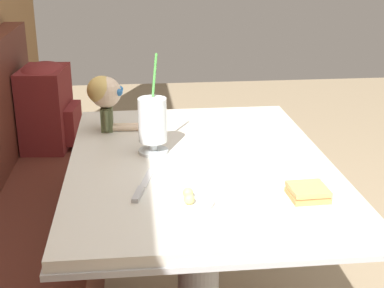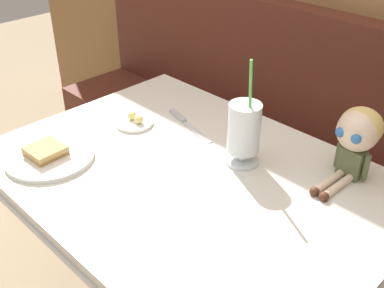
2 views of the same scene
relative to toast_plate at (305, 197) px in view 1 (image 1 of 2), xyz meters
name	(u,v)px [view 1 (image 1 of 2)]	position (x,y,z in m)	size (l,w,h in m)	color
booth_bench	(7,284)	(0.33, 0.87, -0.42)	(2.60, 0.48, 1.00)	#512319
diner_table	(199,215)	(0.33, 0.24, -0.21)	(1.11, 0.81, 0.74)	silver
toast_plate	(305,197)	(0.00, 0.00, 0.00)	(0.25, 0.25, 0.04)	white
milkshake_glass	(153,123)	(0.39, 0.38, 0.09)	(0.10, 0.10, 0.32)	silver
butter_saucer	(190,201)	(0.01, 0.30, 0.00)	(0.12, 0.12, 0.04)	white
butter_knife	(141,189)	(0.11, 0.42, -0.01)	(0.23, 0.07, 0.01)	silver
seated_doll	(106,95)	(0.64, 0.53, 0.12)	(0.12, 0.22, 0.20)	#5B6642
backpack	(47,104)	(1.29, 0.84, -0.09)	(0.32, 0.27, 0.41)	maroon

